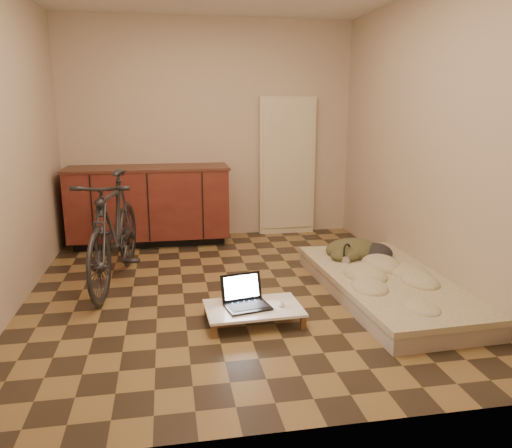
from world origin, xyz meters
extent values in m
cube|color=brown|center=(0.00, 0.00, 0.00)|extent=(3.50, 4.00, 0.00)
cube|color=#BDAB92|center=(0.00, 2.00, 1.30)|extent=(3.50, 0.00, 2.60)
cube|color=#BDAB92|center=(0.00, -2.00, 1.30)|extent=(3.50, 0.00, 2.60)
cube|color=#BDAB92|center=(-1.75, 0.00, 1.30)|extent=(0.00, 4.00, 2.60)
cube|color=#BDAB92|center=(1.75, 0.00, 1.30)|extent=(0.00, 4.00, 2.60)
cube|color=black|center=(-0.75, 1.74, 0.05)|extent=(1.70, 0.48, 0.10)
cube|color=#4A1A15|center=(-0.75, 1.70, 0.49)|extent=(1.80, 0.60, 0.78)
cube|color=#48251A|center=(-0.75, 1.70, 0.90)|extent=(1.84, 0.62, 0.03)
cube|color=beige|center=(0.95, 1.94, 0.85)|extent=(0.70, 0.10, 1.70)
imported|color=black|center=(-1.02, 0.36, 0.56)|extent=(0.76, 1.79, 1.12)
cube|color=tan|center=(1.30, -0.36, 0.06)|extent=(1.03, 2.05, 0.13)
cube|color=beige|center=(1.30, -0.36, 0.15)|extent=(1.05, 2.07, 0.05)
cube|color=brown|center=(-0.25, -0.90, 0.05)|extent=(0.04, 0.04, 0.10)
cube|color=brown|center=(-0.27, -0.49, 0.05)|extent=(0.04, 0.04, 0.10)
cube|color=brown|center=(0.40, -0.87, 0.05)|extent=(0.04, 0.04, 0.10)
cube|color=brown|center=(0.39, -0.47, 0.05)|extent=(0.04, 0.04, 0.10)
cube|color=white|center=(0.07, -0.68, 0.11)|extent=(0.73, 0.49, 0.02)
cube|color=black|center=(0.02, -0.69, 0.13)|extent=(0.36, 0.29, 0.02)
cube|color=black|center=(-0.01, -0.56, 0.24)|extent=(0.33, 0.13, 0.21)
cube|color=white|center=(-0.01, -0.56, 0.24)|extent=(0.28, 0.10, 0.17)
ellipsoid|color=silver|center=(0.27, -0.70, 0.13)|extent=(0.07, 0.10, 0.03)
camera|label=1|loc=(-0.54, -4.13, 1.59)|focal=35.00mm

